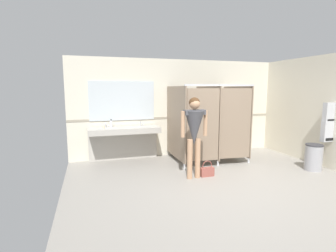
{
  "coord_description": "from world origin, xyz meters",
  "views": [
    {
      "loc": [
        -2.53,
        -4.01,
        1.85
      ],
      "look_at": [
        -0.92,
        1.21,
        1.05
      ],
      "focal_mm": 27.64,
      "sensor_mm": 36.0,
      "label": 1
    }
  ],
  "objects_px": {
    "soap_dispenser": "(111,124)",
    "trash_bin": "(314,157)",
    "person_standing": "(194,128)",
    "paper_cup": "(104,127)",
    "handbag": "(207,171)",
    "paper_towel_dispenser_lower": "(329,131)",
    "paper_towel_dispenser_upper": "(330,113)"
  },
  "relations": [
    {
      "from": "person_standing",
      "to": "trash_bin",
      "type": "bearing_deg",
      "value": -6.13
    },
    {
      "from": "trash_bin",
      "to": "paper_cup",
      "type": "height_order",
      "value": "paper_cup"
    },
    {
      "from": "trash_bin",
      "to": "handbag",
      "type": "height_order",
      "value": "trash_bin"
    },
    {
      "from": "person_standing",
      "to": "soap_dispenser",
      "type": "xyz_separation_m",
      "value": [
        -1.5,
        1.85,
        -0.1
      ]
    },
    {
      "from": "paper_towel_dispenser_lower",
      "to": "person_standing",
      "type": "bearing_deg",
      "value": 174.29
    },
    {
      "from": "handbag",
      "to": "paper_cup",
      "type": "xyz_separation_m",
      "value": [
        -2.02,
        1.62,
        0.81
      ]
    },
    {
      "from": "paper_towel_dispenser_lower",
      "to": "person_standing",
      "type": "relative_size",
      "value": 0.29
    },
    {
      "from": "trash_bin",
      "to": "soap_dispenser",
      "type": "xyz_separation_m",
      "value": [
        -4.33,
        2.15,
        0.67
      ]
    },
    {
      "from": "trash_bin",
      "to": "person_standing",
      "type": "xyz_separation_m",
      "value": [
        -2.83,
        0.3,
        0.76
      ]
    },
    {
      "from": "trash_bin",
      "to": "person_standing",
      "type": "height_order",
      "value": "person_standing"
    },
    {
      "from": "paper_towel_dispenser_lower",
      "to": "paper_towel_dispenser_upper",
      "type": "bearing_deg",
      "value": 90.0
    },
    {
      "from": "paper_towel_dispenser_lower",
      "to": "paper_cup",
      "type": "distance_m",
      "value": 5.27
    },
    {
      "from": "paper_towel_dispenser_lower",
      "to": "trash_bin",
      "type": "relative_size",
      "value": 0.8
    },
    {
      "from": "paper_towel_dispenser_upper",
      "to": "trash_bin",
      "type": "distance_m",
      "value": 1.07
    },
    {
      "from": "paper_towel_dispenser_lower",
      "to": "soap_dispenser",
      "type": "distance_m",
      "value": 5.17
    },
    {
      "from": "paper_towel_dispenser_upper",
      "to": "handbag",
      "type": "xyz_separation_m",
      "value": [
        -2.87,
        0.32,
        -1.2
      ]
    },
    {
      "from": "paper_cup",
      "to": "person_standing",
      "type": "bearing_deg",
      "value": -43.86
    },
    {
      "from": "paper_towel_dispenser_lower",
      "to": "paper_cup",
      "type": "xyz_separation_m",
      "value": [
        -4.89,
        1.95,
        0.04
      ]
    },
    {
      "from": "soap_dispenser",
      "to": "trash_bin",
      "type": "bearing_deg",
      "value": -26.46
    },
    {
      "from": "trash_bin",
      "to": "handbag",
      "type": "relative_size",
      "value": 1.76
    },
    {
      "from": "handbag",
      "to": "paper_cup",
      "type": "distance_m",
      "value": 2.71
    },
    {
      "from": "person_standing",
      "to": "paper_cup",
      "type": "bearing_deg",
      "value": 136.14
    },
    {
      "from": "paper_towel_dispenser_upper",
      "to": "person_standing",
      "type": "xyz_separation_m",
      "value": [
        -3.19,
        0.3,
        -0.24
      ]
    },
    {
      "from": "trash_bin",
      "to": "soap_dispenser",
      "type": "relative_size",
      "value": 2.98
    },
    {
      "from": "person_standing",
      "to": "soap_dispenser",
      "type": "distance_m",
      "value": 2.38
    },
    {
      "from": "paper_cup",
      "to": "paper_towel_dispenser_upper",
      "type": "bearing_deg",
      "value": -21.62
    },
    {
      "from": "paper_towel_dispenser_upper",
      "to": "handbag",
      "type": "bearing_deg",
      "value": 173.65
    },
    {
      "from": "soap_dispenser",
      "to": "paper_cup",
      "type": "bearing_deg",
      "value": -132.99
    },
    {
      "from": "paper_towel_dispenser_lower",
      "to": "paper_cup",
      "type": "bearing_deg",
      "value": 158.23
    },
    {
      "from": "paper_towel_dispenser_lower",
      "to": "person_standing",
      "type": "height_order",
      "value": "person_standing"
    },
    {
      "from": "trash_bin",
      "to": "person_standing",
      "type": "distance_m",
      "value": 2.94
    },
    {
      "from": "handbag",
      "to": "paper_cup",
      "type": "height_order",
      "value": "paper_cup"
    }
  ]
}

